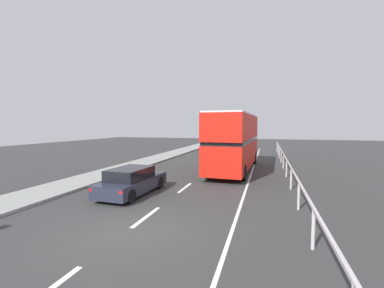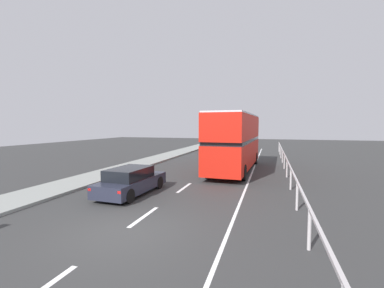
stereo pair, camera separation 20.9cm
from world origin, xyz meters
name	(u,v)px [view 2 (the right image)]	position (x,y,z in m)	size (l,w,h in m)	color
ground_plane	(125,232)	(0.00, 0.00, -0.05)	(74.09, 120.00, 0.10)	#323233
lane_paint_markings	(228,180)	(1.95, 8.77, 0.00)	(3.36, 46.00, 0.01)	silver
bridge_side_railing	(289,167)	(5.51, 9.00, 0.93)	(0.10, 42.00, 1.16)	#BAB4B5
double_decker_bus_red	(235,140)	(1.91, 12.48, 2.27)	(2.92, 10.47, 4.23)	red
hatchback_car_near	(131,181)	(-2.10, 4.07, 0.64)	(1.91, 4.36, 1.33)	#242737
sedan_car_ahead	(214,147)	(-2.49, 25.61, 0.65)	(1.85, 4.29, 1.35)	maroon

